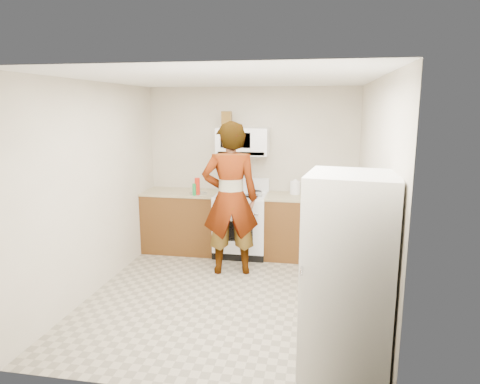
% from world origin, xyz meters
% --- Properties ---
extents(floor, '(3.60, 3.60, 0.00)m').
position_xyz_m(floor, '(0.00, 0.00, 0.00)').
color(floor, gray).
rests_on(floor, ground).
extents(back_wall, '(3.20, 0.02, 2.50)m').
position_xyz_m(back_wall, '(0.00, 1.79, 1.25)').
color(back_wall, beige).
rests_on(back_wall, floor).
extents(right_wall, '(0.02, 3.60, 2.50)m').
position_xyz_m(right_wall, '(1.59, 0.00, 1.25)').
color(right_wall, beige).
rests_on(right_wall, floor).
extents(cabinet_left, '(1.12, 0.62, 0.90)m').
position_xyz_m(cabinet_left, '(-1.04, 1.49, 0.45)').
color(cabinet_left, '#5B3415').
rests_on(cabinet_left, floor).
extents(counter_left, '(1.14, 0.64, 0.03)m').
position_xyz_m(counter_left, '(-1.04, 1.49, 0.92)').
color(counter_left, tan).
rests_on(counter_left, cabinet_left).
extents(cabinet_right, '(0.80, 0.62, 0.90)m').
position_xyz_m(cabinet_right, '(0.68, 1.49, 0.45)').
color(cabinet_right, '#5B3415').
rests_on(cabinet_right, floor).
extents(counter_right, '(0.82, 0.64, 0.03)m').
position_xyz_m(counter_right, '(0.68, 1.49, 0.92)').
color(counter_right, tan).
rests_on(counter_right, cabinet_right).
extents(gas_range, '(0.76, 0.65, 1.13)m').
position_xyz_m(gas_range, '(-0.10, 1.48, 0.49)').
color(gas_range, white).
rests_on(gas_range, floor).
extents(microwave, '(0.76, 0.38, 0.40)m').
position_xyz_m(microwave, '(-0.10, 1.61, 1.70)').
color(microwave, white).
rests_on(microwave, back_wall).
extents(person, '(0.83, 0.65, 2.03)m').
position_xyz_m(person, '(-0.11, 0.74, 1.01)').
color(person, tan).
rests_on(person, floor).
extents(fridge, '(0.79, 0.79, 1.70)m').
position_xyz_m(fridge, '(1.28, -1.27, 0.85)').
color(fridge, silver).
rests_on(fridge, floor).
extents(kettle, '(0.20, 0.20, 0.19)m').
position_xyz_m(kettle, '(0.69, 1.61, 1.03)').
color(kettle, white).
rests_on(kettle, counter_right).
extents(jug, '(0.15, 0.15, 0.24)m').
position_xyz_m(jug, '(-0.34, 1.59, 2.02)').
color(jug, brown).
rests_on(jug, microwave).
extents(saucepan, '(0.21, 0.21, 0.11)m').
position_xyz_m(saucepan, '(-0.32, 1.59, 1.01)').
color(saucepan, silver).
rests_on(saucepan, gas_range).
extents(tray, '(0.26, 0.18, 0.05)m').
position_xyz_m(tray, '(0.10, 1.36, 0.96)').
color(tray, white).
rests_on(tray, gas_range).
extents(bottle_spray, '(0.10, 0.10, 0.25)m').
position_xyz_m(bottle_spray, '(-0.72, 1.27, 1.06)').
color(bottle_spray, red).
rests_on(bottle_spray, counter_left).
extents(bottle_hot_sauce, '(0.05, 0.05, 0.14)m').
position_xyz_m(bottle_hot_sauce, '(-0.78, 1.34, 1.01)').
color(bottle_hot_sauce, orange).
rests_on(bottle_hot_sauce, counter_left).
extents(bottle_green_cap, '(0.07, 0.07, 0.17)m').
position_xyz_m(bottle_green_cap, '(-0.75, 1.23, 1.02)').
color(bottle_green_cap, '#167D37').
rests_on(bottle_green_cap, counter_left).
extents(pot_lid, '(0.33, 0.33, 0.01)m').
position_xyz_m(pot_lid, '(-0.73, 1.36, 0.94)').
color(pot_lid, white).
rests_on(pot_lid, counter_left).
extents(broom, '(0.14, 0.31, 1.41)m').
position_xyz_m(broom, '(1.58, 0.72, 0.72)').
color(broom, white).
rests_on(broom, floor).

